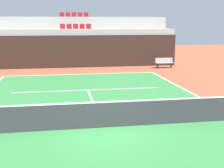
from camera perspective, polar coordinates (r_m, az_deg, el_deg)
The scene contains 12 objects.
ground_plane at distance 11.22m, azimuth -1.47°, elevation -8.11°, with size 80.00×80.00×0.00m, color brown.
court_surface at distance 11.22m, azimuth -1.47°, elevation -8.08°, with size 11.00×24.00×0.01m, color #2D7238.
baseline_far at distance 22.78m, azimuth -5.84°, elevation 1.82°, with size 11.00×0.10×0.00m, color white.
service_line_far at distance 17.35m, azimuth -4.54°, elevation -1.13°, with size 8.26×0.10×0.00m, color white.
centre_service_line at distance 14.25m, azimuth -3.34°, elevation -3.85°, with size 0.10×6.40×0.00m, color white.
back_wall at distance 26.31m, azimuth -6.47°, elevation 6.02°, with size 17.33×0.30×2.71m, color black.
stands_tier_lower at distance 27.64m, azimuth -6.66°, elevation 6.79°, with size 17.33×2.40×3.22m, color #9E9E99.
stands_tier_upper at distance 29.99m, azimuth -6.94°, elevation 8.15°, with size 17.33×2.40×4.28m, color #9E9E99.
seating_row_lower at distance 27.65m, azimuth -6.75°, elevation 10.39°, with size 2.73×0.44×0.44m.
seating_row_upper at distance 30.05m, azimuth -7.06°, elevation 12.48°, with size 2.73×0.44×0.44m.
tennis_net at distance 11.06m, azimuth -1.48°, elevation -5.62°, with size 11.08×0.08×1.07m.
player_bench at distance 26.23m, azimuth 9.68°, elevation 4.05°, with size 1.50×0.40×0.85m.
Camera 1 is at (-1.52, -10.48, 3.72)m, focal length 49.26 mm.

